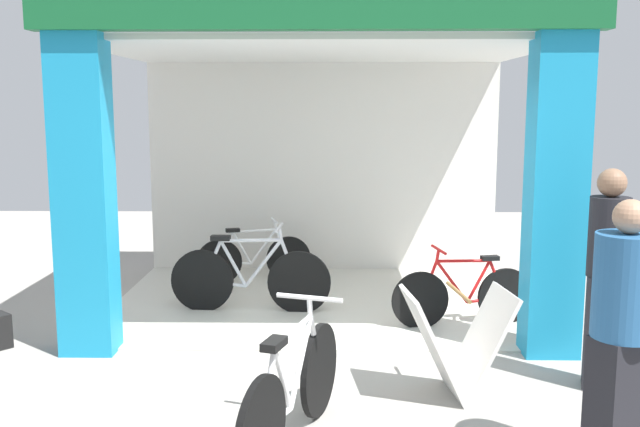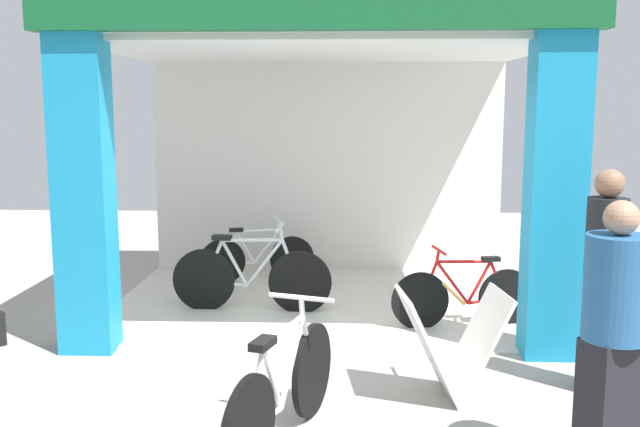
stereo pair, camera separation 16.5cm
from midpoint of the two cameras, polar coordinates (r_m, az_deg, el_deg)
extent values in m
plane|color=#9E9991|center=(6.59, -0.84, -11.04)|extent=(17.26, 17.26, 0.00)
cube|color=beige|center=(8.18, -0.49, -7.03)|extent=(4.63, 3.34, 0.02)
cube|color=silver|center=(9.58, -0.26, 3.85)|extent=(4.63, 0.12, 2.84)
cube|color=#198CBF|center=(6.66, -19.04, 1.25)|extent=(0.48, 0.36, 2.84)
cube|color=#198CBF|center=(6.53, 17.64, 1.19)|extent=(0.48, 0.36, 2.84)
cube|color=silver|center=(7.90, -0.51, 12.91)|extent=(4.63, 3.34, 0.06)
cylinder|color=black|center=(7.86, -10.00, -5.32)|extent=(0.68, 0.08, 0.68)
cylinder|color=black|center=(7.67, -2.30, -5.54)|extent=(0.68, 0.08, 0.68)
cylinder|color=silver|center=(7.81, -8.22, -5.56)|extent=(0.46, 0.06, 0.09)
cylinder|color=silver|center=(7.74, -7.56, -3.99)|extent=(0.30, 0.05, 0.51)
cylinder|color=silver|center=(7.68, -5.17, -3.99)|extent=(0.42, 0.06, 0.53)
cylinder|color=silver|center=(7.65, -6.17, -2.16)|extent=(0.66, 0.07, 0.05)
cylinder|color=silver|center=(7.78, -9.21, -3.76)|extent=(0.23, 0.05, 0.46)
cylinder|color=silver|center=(7.63, -3.10, -3.84)|extent=(0.21, 0.05, 0.47)
cylinder|color=silver|center=(7.59, -3.83, -1.63)|extent=(0.06, 0.04, 0.14)
cylinder|color=silver|center=(7.58, -3.91, -1.12)|extent=(0.06, 0.48, 0.03)
cube|color=black|center=(7.71, -8.57, -1.95)|extent=(0.21, 0.12, 0.05)
cylinder|color=black|center=(9.00, -8.59, -3.87)|extent=(0.56, 0.18, 0.57)
cylinder|color=black|center=(9.12, -3.06, -3.62)|extent=(0.56, 0.18, 0.57)
cylinder|color=white|center=(9.03, -7.28, -3.95)|extent=(0.38, 0.13, 0.07)
cylinder|color=white|center=(9.00, -6.79, -2.77)|extent=(0.25, 0.09, 0.43)
cylinder|color=white|center=(9.03, -5.07, -2.65)|extent=(0.35, 0.12, 0.45)
cylinder|color=white|center=(8.98, -5.79, -1.39)|extent=(0.54, 0.17, 0.05)
cylinder|color=white|center=(8.97, -8.00, -2.69)|extent=(0.19, 0.08, 0.38)
cylinder|color=white|center=(9.06, -3.61, -2.46)|extent=(0.17, 0.07, 0.40)
cylinder|color=white|center=(9.01, -4.13, -0.92)|extent=(0.05, 0.04, 0.12)
cylinder|color=white|center=(8.99, -4.19, -0.56)|extent=(0.13, 0.39, 0.03)
cube|color=black|center=(8.94, -7.52, -1.34)|extent=(0.19, 0.13, 0.04)
cylinder|color=black|center=(7.53, 14.00, -6.45)|extent=(0.58, 0.14, 0.58)
cylinder|color=black|center=(7.23, 7.37, -6.91)|extent=(0.58, 0.14, 0.58)
cylinder|color=red|center=(7.46, 12.49, -6.73)|extent=(0.39, 0.10, 0.08)
cylinder|color=red|center=(7.38, 11.95, -5.35)|extent=(0.26, 0.08, 0.44)
cylinder|color=red|center=(7.28, 9.89, -5.42)|extent=(0.36, 0.10, 0.46)
cylinder|color=red|center=(7.27, 10.78, -3.75)|extent=(0.56, 0.13, 0.05)
cylinder|color=red|center=(7.45, 13.35, -5.10)|extent=(0.19, 0.07, 0.39)
cylinder|color=red|center=(7.20, 8.09, -5.35)|extent=(0.18, 0.06, 0.41)
cylinder|color=red|center=(7.17, 8.76, -3.34)|extent=(0.05, 0.04, 0.12)
cylinder|color=red|center=(7.16, 8.84, -2.88)|extent=(0.10, 0.41, 0.03)
cube|color=black|center=(7.37, 12.83, -3.50)|extent=(0.19, 0.12, 0.04)
cylinder|color=black|center=(5.24, -0.98, -12.43)|extent=(0.25, 0.66, 0.68)
cylinder|color=white|center=(4.57, -4.52, -16.10)|extent=(0.18, 0.44, 0.09)
cylinder|color=white|center=(4.56, -4.08, -13.13)|extent=(0.13, 0.29, 0.51)
cylinder|color=white|center=(4.84, -2.55, -11.71)|extent=(0.16, 0.41, 0.53)
cylinder|color=white|center=(4.64, -3.17, -9.41)|extent=(0.24, 0.63, 0.05)
cylinder|color=white|center=(4.36, -5.27, -13.84)|extent=(0.10, 0.22, 0.45)
cylinder|color=white|center=(5.07, -1.39, -10.42)|extent=(0.10, 0.20, 0.47)
cylinder|color=white|center=(4.90, -1.79, -7.49)|extent=(0.05, 0.07, 0.14)
cylinder|color=white|center=(4.87, -1.84, -6.76)|extent=(0.46, 0.18, 0.03)
cube|color=black|center=(4.35, -4.80, -10.36)|extent=(0.16, 0.23, 0.05)
cube|color=silver|center=(5.59, 8.12, -10.36)|extent=(0.48, 0.61, 0.83)
cube|color=silver|center=(5.70, 11.96, -10.10)|extent=(0.48, 0.61, 0.83)
cylinder|color=olive|center=(5.52, 10.17, -6.21)|extent=(0.10, 0.56, 0.03)
cube|color=black|center=(6.07, 20.97, -8.89)|extent=(0.34, 0.31, 0.91)
cylinder|color=black|center=(5.89, 21.37, -1.77)|extent=(0.39, 0.39, 0.62)
sphere|color=#8C664C|center=(5.83, 21.60, 2.31)|extent=(0.22, 0.22, 0.22)
cube|color=black|center=(4.77, 21.82, -14.08)|extent=(0.41, 0.37, 0.86)
cylinder|color=#26598C|center=(4.54, 22.35, -5.39)|extent=(0.51, 0.51, 0.62)
sphere|color=tan|center=(4.46, 22.65, -0.23)|extent=(0.20, 0.20, 0.20)
camera|label=1|loc=(0.08, -90.66, -0.10)|focal=39.97mm
camera|label=2|loc=(0.08, 89.34, 0.10)|focal=39.97mm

